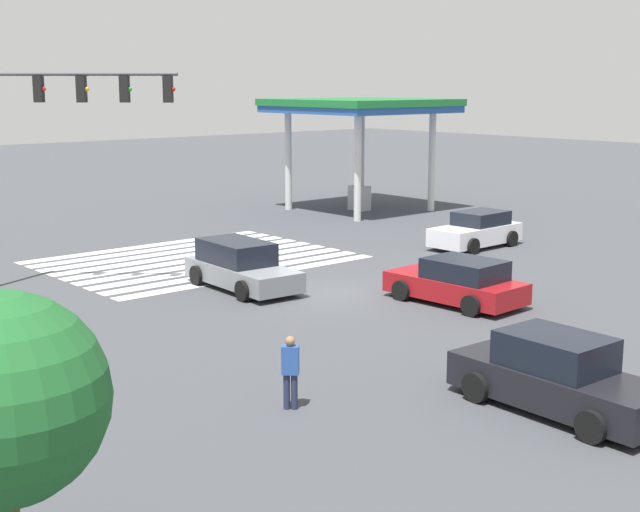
{
  "coord_description": "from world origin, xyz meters",
  "views": [
    {
      "loc": [
        18.58,
        21.36,
        6.73
      ],
      "look_at": [
        0.0,
        0.0,
        1.22
      ],
      "focal_mm": 50.0,
      "sensor_mm": 36.0,
      "label": 1
    }
  ],
  "objects_px": {
    "car_2": "(240,266)",
    "car_5": "(477,231)",
    "car_4": "(458,282)",
    "traffic_signal_mast": "(53,122)",
    "car_1": "(557,377)",
    "pedestrian": "(290,369)",
    "tree_corner_a": "(1,400)"
  },
  "relations": [
    {
      "from": "car_1",
      "to": "car_2",
      "type": "relative_size",
      "value": 0.98
    },
    {
      "from": "traffic_signal_mast",
      "to": "car_5",
      "type": "bearing_deg",
      "value": 30.63
    },
    {
      "from": "car_1",
      "to": "pedestrian",
      "type": "distance_m",
      "value": 5.54
    },
    {
      "from": "car_1",
      "to": "tree_corner_a",
      "type": "height_order",
      "value": "tree_corner_a"
    },
    {
      "from": "pedestrian",
      "to": "tree_corner_a",
      "type": "distance_m",
      "value": 8.31
    },
    {
      "from": "car_4",
      "to": "pedestrian",
      "type": "height_order",
      "value": "pedestrian"
    },
    {
      "from": "car_1",
      "to": "car_4",
      "type": "bearing_deg",
      "value": 145.01
    },
    {
      "from": "car_5",
      "to": "pedestrian",
      "type": "distance_m",
      "value": 20.05
    },
    {
      "from": "car_2",
      "to": "pedestrian",
      "type": "height_order",
      "value": "pedestrian"
    },
    {
      "from": "car_4",
      "to": "car_5",
      "type": "bearing_deg",
      "value": -56.87
    },
    {
      "from": "car_1",
      "to": "car_4",
      "type": "height_order",
      "value": "car_1"
    },
    {
      "from": "car_2",
      "to": "car_5",
      "type": "height_order",
      "value": "car_2"
    },
    {
      "from": "car_1",
      "to": "car_2",
      "type": "distance_m",
      "value": 13.59
    },
    {
      "from": "pedestrian",
      "to": "tree_corner_a",
      "type": "relative_size",
      "value": 0.37
    },
    {
      "from": "car_1",
      "to": "car_4",
      "type": "distance_m",
      "value": 9.24
    },
    {
      "from": "traffic_signal_mast",
      "to": "car_1",
      "type": "relative_size",
      "value": 1.55
    },
    {
      "from": "traffic_signal_mast",
      "to": "pedestrian",
      "type": "height_order",
      "value": "traffic_signal_mast"
    },
    {
      "from": "car_5",
      "to": "pedestrian",
      "type": "relative_size",
      "value": 2.7
    },
    {
      "from": "car_1",
      "to": "pedestrian",
      "type": "height_order",
      "value": "car_1"
    },
    {
      "from": "pedestrian",
      "to": "tree_corner_a",
      "type": "xyz_separation_m",
      "value": [
        7.31,
        3.38,
        2.03
      ]
    },
    {
      "from": "traffic_signal_mast",
      "to": "car_2",
      "type": "bearing_deg",
      "value": 4.11
    },
    {
      "from": "car_2",
      "to": "pedestrian",
      "type": "bearing_deg",
      "value": -27.09
    },
    {
      "from": "car_1",
      "to": "pedestrian",
      "type": "bearing_deg",
      "value": -130.26
    },
    {
      "from": "car_1",
      "to": "tree_corner_a",
      "type": "xyz_separation_m",
      "value": [
        11.41,
        -0.34,
        2.17
      ]
    },
    {
      "from": "traffic_signal_mast",
      "to": "pedestrian",
      "type": "xyz_separation_m",
      "value": [
        1.32,
        13.65,
        -4.61
      ]
    },
    {
      "from": "traffic_signal_mast",
      "to": "tree_corner_a",
      "type": "relative_size",
      "value": 1.7
    },
    {
      "from": "car_2",
      "to": "car_5",
      "type": "xyz_separation_m",
      "value": [
        -11.87,
        0.3,
        -0.05
      ]
    },
    {
      "from": "traffic_signal_mast",
      "to": "car_1",
      "type": "distance_m",
      "value": 18.22
    },
    {
      "from": "car_2",
      "to": "tree_corner_a",
      "type": "xyz_separation_m",
      "value": [
        13.12,
        13.14,
        2.16
      ]
    },
    {
      "from": "car_2",
      "to": "tree_corner_a",
      "type": "height_order",
      "value": "tree_corner_a"
    },
    {
      "from": "car_5",
      "to": "car_1",
      "type": "bearing_deg",
      "value": 42.39
    },
    {
      "from": "car_2",
      "to": "car_4",
      "type": "height_order",
      "value": "car_2"
    }
  ]
}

